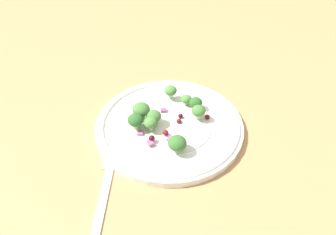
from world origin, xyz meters
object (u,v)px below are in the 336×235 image
Objects in this scene: plate at (168,126)px; broccoli_floret_0 at (135,120)px; broccoli_floret_1 at (171,91)px; fork at (104,194)px; broccoli_floret_2 at (151,123)px.

plate is 5.98cm from broccoli_floret_0.
broccoli_floret_0 is 9.88cm from broccoli_floret_1.
fork is (-9.85, 12.97, -0.61)cm from plate.
plate is at bearing -94.94° from broccoli_floret_0.
broccoli_floret_2 is 0.12× the size of fork.
plate is 11.26× the size of broccoli_floret_2.
broccoli_floret_1 is 0.13× the size of fork.
broccoli_floret_0 is 0.15× the size of fork.
plate reaches higher than fork.
broccoli_floret_2 is at bearing 103.21° from plate.
broccoli_floret_0 is 1.14× the size of broccoli_floret_1.
broccoli_floret_0 reaches higher than broccoli_floret_1.
broccoli_floret_1 is at bearing -44.15° from fork.
broccoli_floret_1 is 9.10cm from broccoli_floret_2.
broccoli_floret_1 is (6.19, -2.60, 2.31)cm from plate.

